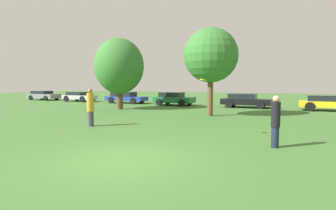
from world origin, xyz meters
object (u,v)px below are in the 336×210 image
at_px(parked_car_green, 174,98).
at_px(parked_car_yellow, 326,103).
at_px(parked_car_silver, 79,96).
at_px(tree_1, 211,56).
at_px(person_thrower, 90,107).
at_px(tree_0, 119,66).
at_px(parked_car_grey, 43,95).
at_px(person_catcher, 276,121).
at_px(parked_car_black, 245,100).
at_px(parked_car_blue, 125,97).
at_px(frisbee, 203,80).

relative_size(parked_car_green, parked_car_yellow, 0.95).
bearing_deg(parked_car_silver, tree_1, -21.74).
xyz_separation_m(person_thrower, parked_car_silver, (-14.56, 13.64, -0.30)).
distance_m(tree_0, parked_car_yellow, 16.56).
bearing_deg(tree_0, parked_car_grey, 160.83).
distance_m(person_catcher, parked_car_grey, 32.72).
height_order(tree_1, parked_car_grey, tree_1).
bearing_deg(parked_car_black, parked_car_grey, 179.50).
height_order(tree_1, parked_car_yellow, tree_1).
bearing_deg(parked_car_black, person_thrower, -110.09).
xyz_separation_m(parked_car_silver, parked_car_yellow, (25.53, 0.21, 0.01)).
bearing_deg(tree_0, parked_car_black, 34.21).
distance_m(person_catcher, parked_car_silver, 27.08).
bearing_deg(tree_0, parked_car_green, 67.58).
bearing_deg(parked_car_yellow, parked_car_grey, 179.03).
distance_m(person_catcher, tree_1, 9.16).
bearing_deg(parked_car_silver, person_thrower, -44.35).
bearing_deg(person_thrower, parked_car_green, 102.50).
bearing_deg(parked_car_yellow, parked_car_blue, 178.99).
height_order(tree_0, parked_car_silver, tree_0).
xyz_separation_m(person_thrower, parked_car_black, (4.81, 14.04, -0.28)).
bearing_deg(parked_car_blue, frisbee, -46.74).
distance_m(person_thrower, parked_car_yellow, 17.68).
bearing_deg(tree_0, parked_car_blue, 121.92).
xyz_separation_m(tree_1, parked_car_silver, (-18.48, 6.92, -3.25)).
bearing_deg(parked_car_silver, parked_car_grey, 178.07).
height_order(parked_car_black, parked_car_yellow, parked_car_black).
relative_size(parked_car_silver, parked_car_black, 0.96).
height_order(parked_car_blue, parked_car_black, parked_car_black).
bearing_deg(parked_car_grey, tree_1, -16.94).
bearing_deg(tree_0, tree_1, -8.32).
distance_m(tree_1, parked_car_yellow, 10.54).
relative_size(person_catcher, tree_1, 0.30).
bearing_deg(parked_car_black, parked_car_silver, 179.98).
bearing_deg(parked_car_grey, parked_car_blue, -0.91).
distance_m(tree_0, parked_car_green, 6.66).
distance_m(person_catcher, parked_car_yellow, 14.73).
xyz_separation_m(parked_car_grey, parked_car_green, (19.03, -0.24, 0.04)).
bearing_deg(parked_car_yellow, tree_0, -159.82).
distance_m(parked_car_grey, parked_car_black, 25.75).
xyz_separation_m(parked_car_silver, parked_car_black, (19.36, 0.40, 0.02)).
relative_size(parked_car_grey, parked_car_green, 1.17).
height_order(person_thrower, tree_0, tree_0).
bearing_deg(frisbee, parked_car_black, 94.01).
bearing_deg(parked_car_green, parked_car_grey, 178.06).
bearing_deg(tree_1, frisbee, -74.71).
distance_m(person_catcher, parked_car_green, 17.53).
bearing_deg(tree_0, person_thrower, -61.95).
relative_size(person_thrower, parked_car_grey, 0.41).
bearing_deg(parked_car_grey, frisbee, -28.62).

